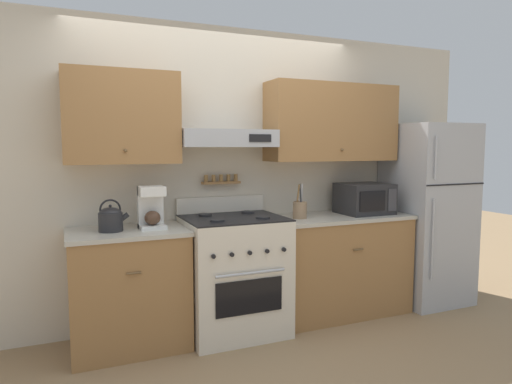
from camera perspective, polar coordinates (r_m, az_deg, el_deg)
name	(u,v)px	position (r m, az deg, el deg)	size (l,w,h in m)	color
ground_plane	(246,344)	(3.73, -1.22, -18.47)	(16.00, 16.00, 0.00)	#937551
wall_back	(230,158)	(3.99, -3.30, 4.24)	(5.20, 0.46, 2.55)	beige
counter_left	(129,288)	(3.67, -15.64, -11.53)	(0.87, 0.63, 0.91)	olive
counter_right	(338,264)	(4.31, 10.17, -8.82)	(1.27, 0.63, 0.91)	olive
stove_range	(234,274)	(3.81, -2.80, -10.22)	(0.79, 0.71, 1.09)	beige
refrigerator	(427,213)	(4.80, 20.59, -2.53)	(0.69, 0.71, 1.74)	#ADAFB5
tea_kettle	(111,219)	(3.51, -17.70, -3.18)	(0.22, 0.17, 0.24)	#232326
coffee_maker	(151,207)	(3.57, -12.98, -1.87)	(0.19, 0.21, 0.32)	white
microwave	(364,199)	(4.35, 13.39, -0.80)	(0.45, 0.39, 0.28)	#232326
utensil_crock	(300,209)	(3.98, 5.49, -2.17)	(0.12, 0.12, 0.30)	#8E7051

